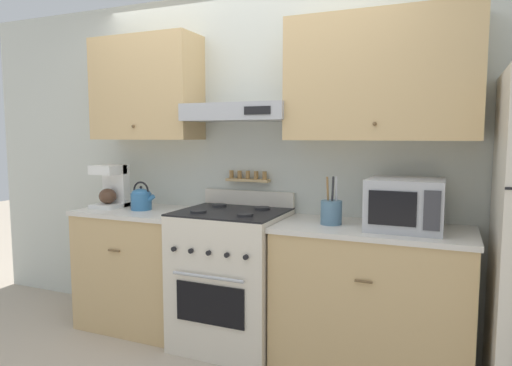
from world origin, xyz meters
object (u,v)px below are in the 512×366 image
Objects in this scene: stove_range at (232,277)px; microwave at (405,204)px; utensil_crock at (331,212)px; tea_kettle at (141,198)px; coffee_maker at (112,186)px.

stove_range is 2.43× the size of microwave.
microwave is 0.45m from utensil_crock.
tea_kettle is 1.48m from utensil_crock.
tea_kettle is at bearing -179.47° from microwave.
tea_kettle is (-0.78, 0.02, 0.52)m from stove_range.
stove_range is 0.87m from utensil_crock.
stove_range is 1.29m from microwave.
utensil_crock is (1.79, -0.03, -0.09)m from coffee_maker.
coffee_maker is at bearing 174.18° from tea_kettle.
utensil_crock reaches higher than tea_kettle.
coffee_maker is at bearing 179.65° from microwave.
stove_range is 3.48× the size of utensil_crock.
utensil_crock is at bearing 1.49° from stove_range.
microwave reaches higher than tea_kettle.
coffee_maker is at bearing 177.37° from stove_range.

